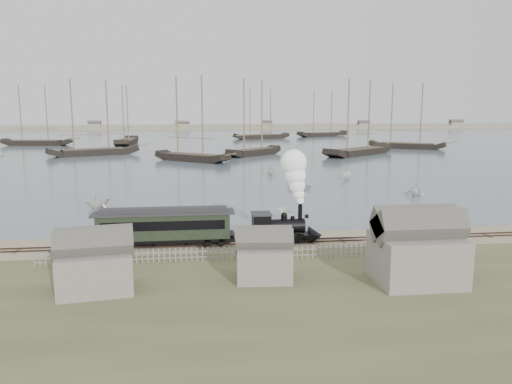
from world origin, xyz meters
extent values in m
plane|color=tan|center=(0.00, 0.00, 0.00)|extent=(600.00, 600.00, 0.00)
cube|color=#465764|center=(0.00, 170.00, 0.03)|extent=(600.00, 336.00, 0.06)
cube|color=#37241E|center=(0.00, -2.50, 0.10)|extent=(120.00, 0.08, 0.12)
cube|color=#37241E|center=(0.00, -1.50, 0.10)|extent=(120.00, 0.08, 0.12)
cube|color=#3C3026|center=(0.00, -2.00, 0.03)|extent=(120.00, 1.80, 0.06)
cube|color=tan|center=(0.00, 250.00, 0.00)|extent=(500.00, 20.00, 1.80)
cube|color=black|center=(5.48, -2.00, 0.66)|extent=(6.17, 1.81, 0.23)
cylinder|color=black|center=(5.12, -2.00, 1.57)|extent=(3.81, 1.36, 1.36)
cube|color=black|center=(3.12, -2.00, 1.75)|extent=(1.63, 2.00, 2.09)
cube|color=#2C2D2F|center=(3.12, -2.00, 2.84)|extent=(1.81, 2.18, 0.11)
cylinder|color=black|center=(6.84, -2.00, 2.79)|extent=(0.40, 0.40, 1.45)
sphere|color=black|center=(5.30, -2.00, 2.63)|extent=(0.58, 0.58, 0.58)
cone|color=black|center=(8.38, -2.00, 0.57)|extent=(1.27, 1.81, 1.81)
cube|color=black|center=(7.48, -2.00, 2.47)|extent=(0.32, 0.32, 0.32)
cube|color=black|center=(-5.92, -2.00, 0.67)|extent=(12.90, 2.12, 0.32)
cube|color=black|center=(-5.92, -2.00, 1.96)|extent=(11.98, 2.30, 2.30)
cube|color=black|center=(-5.92, -3.17, 2.19)|extent=(11.06, 0.06, 0.83)
cube|color=black|center=(-5.92, -0.83, 2.19)|extent=(11.06, 0.06, 0.83)
cube|color=#2C2D2F|center=(-5.92, -2.00, 3.16)|extent=(12.90, 2.49, 0.17)
cube|color=#2C2D2F|center=(-5.92, -2.00, 3.43)|extent=(11.52, 1.11, 0.41)
imported|color=silver|center=(-10.46, 1.06, 0.44)|extent=(3.52, 4.59, 0.88)
imported|color=silver|center=(-12.80, 12.73, 0.44)|extent=(4.48, 4.11, 0.76)
imported|color=silver|center=(-15.39, 16.94, 0.96)|extent=(4.48, 4.53, 1.81)
imported|color=silver|center=(6.92, 6.57, 0.74)|extent=(3.61, 1.63, 1.35)
imported|color=silver|center=(13.28, 28.34, 0.45)|extent=(3.02, 3.98, 0.77)
imported|color=silver|center=(28.78, 20.57, 0.94)|extent=(4.41, 4.40, 1.76)
imported|color=silver|center=(23.66, 37.69, 0.75)|extent=(3.44, 3.53, 1.38)
imported|color=silver|center=(11.20, 45.31, 0.91)|extent=(3.43, 3.03, 1.69)
camera|label=1|loc=(-2.95, -47.44, 12.74)|focal=35.00mm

